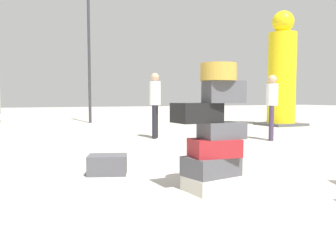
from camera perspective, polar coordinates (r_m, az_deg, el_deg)
ground_plane at (r=4.42m, az=13.30°, el=-9.85°), size 80.00×80.00×0.00m
suitcase_tower at (r=4.17m, az=7.31°, el=-1.59°), size 0.82×0.56×1.48m
suitcase_maroon_upright_blue at (r=5.94m, az=7.92°, el=-4.54°), size 0.79×0.54×0.31m
suitcase_charcoal_white_trunk at (r=5.16m, az=-9.73°, el=-6.14°), size 0.64×0.55×0.28m
person_bearded_onlooker at (r=9.43m, az=16.38°, el=3.84°), size 0.30×0.30×1.67m
person_tourist_with_camera at (r=9.55m, az=-2.10°, el=4.33°), size 0.30×0.31×1.76m
yellow_dummy_statue at (r=14.79m, az=17.84°, el=7.84°), size 1.52×1.52×4.47m
lamp_post at (r=16.11m, az=-12.63°, el=14.11°), size 0.36×0.36×5.77m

